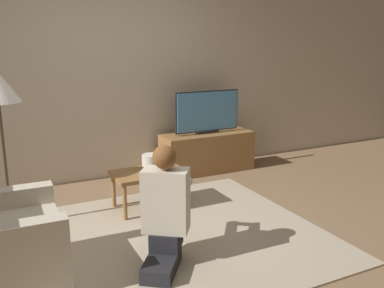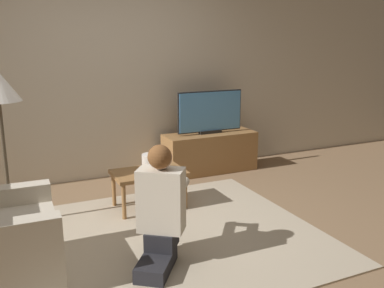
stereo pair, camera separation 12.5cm
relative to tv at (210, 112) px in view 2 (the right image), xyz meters
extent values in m
plane|color=#896B4C|center=(-1.23, -1.59, -0.78)|extent=(10.00, 10.00, 0.00)
cube|color=beige|center=(-1.23, 0.34, 0.52)|extent=(10.00, 0.06, 2.60)
cube|color=#BCAD93|center=(-1.23, -1.59, -0.77)|extent=(2.61, 2.28, 0.02)
cube|color=olive|center=(0.00, 0.00, -0.53)|extent=(1.20, 0.41, 0.51)
cube|color=black|center=(0.00, 0.00, -0.26)|extent=(0.30, 0.08, 0.04)
cube|color=black|center=(0.00, 0.00, 0.01)|extent=(0.88, 0.03, 0.52)
cube|color=#4C8CC6|center=(0.00, 0.00, 0.01)|extent=(0.85, 0.04, 0.49)
cube|color=olive|center=(-1.13, -0.87, -0.40)|extent=(0.71, 0.45, 0.04)
cylinder|color=olive|center=(-1.45, -1.06, -0.60)|extent=(0.04, 0.04, 0.36)
cylinder|color=olive|center=(-0.82, -1.06, -0.60)|extent=(0.04, 0.04, 0.36)
cylinder|color=olive|center=(-1.45, -0.69, -0.60)|extent=(0.04, 0.04, 0.36)
cylinder|color=olive|center=(-0.82, -0.69, -0.60)|extent=(0.04, 0.04, 0.36)
cylinder|color=#4C4233|center=(-2.42, -0.73, -0.77)|extent=(0.28, 0.28, 0.03)
cylinder|color=#4C4233|center=(-2.42, -0.73, -0.07)|extent=(0.03, 0.03, 1.37)
cube|color=#232328|center=(-1.50, -2.07, -0.71)|extent=(0.43, 0.48, 0.11)
cube|color=#232328|center=(-1.40, -1.93, -0.58)|extent=(0.32, 0.32, 0.14)
cube|color=beige|center=(-1.40, -1.93, -0.27)|extent=(0.39, 0.36, 0.48)
sphere|color=tan|center=(-1.40, -1.93, 0.06)|extent=(0.17, 0.17, 0.17)
sphere|color=brown|center=(-1.41, -1.95, 0.07)|extent=(0.18, 0.18, 0.18)
cube|color=black|center=(-1.18, -1.63, -0.25)|extent=(0.13, 0.11, 0.04)
cylinder|color=beige|center=(-1.17, -1.79, -0.25)|extent=(0.23, 0.28, 0.07)
cylinder|color=beige|center=(-1.34, -1.67, -0.25)|extent=(0.23, 0.28, 0.07)
cylinder|color=#4C3823|center=(-1.11, -0.87, -0.35)|extent=(0.10, 0.10, 0.06)
cylinder|color=silver|center=(-1.11, -0.87, -0.27)|extent=(0.18, 0.18, 0.11)
camera|label=1|loc=(-2.56, -4.70, 0.90)|focal=40.00mm
camera|label=2|loc=(-2.45, -4.75, 0.90)|focal=40.00mm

